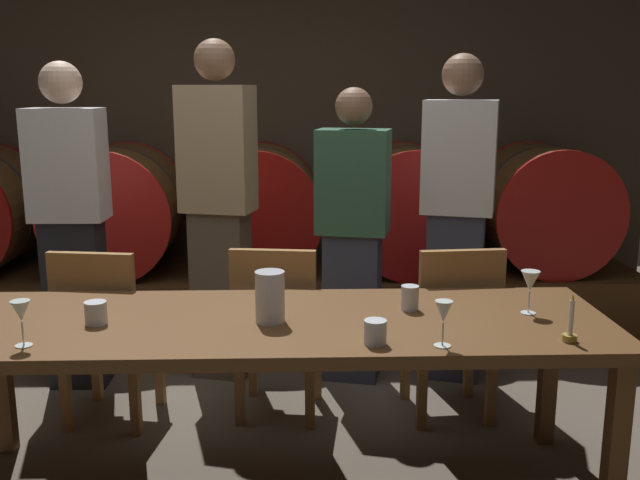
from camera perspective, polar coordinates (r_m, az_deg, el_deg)
The scene contains 22 objects.
back_wall at distance 5.25m, azimuth -4.50°, elevation 8.02°, with size 5.60×0.24×2.46m, color #473A2D.
barrel_shelf at distance 4.89m, azimuth -4.59°, elevation -4.60°, with size 5.04×0.90×0.40m, color brown.
wine_barrel_left at distance 4.90m, azimuth -15.95°, elevation 2.34°, with size 0.84×0.77×0.84m.
wine_barrel_center at distance 4.76m, azimuth -4.97°, elevation 2.49°, with size 0.84×0.77×0.84m.
wine_barrel_right at distance 4.80m, azimuth 7.00°, elevation 2.54°, with size 0.84×0.77×0.84m.
wine_barrel_far_right at distance 5.03m, azimuth 17.44°, elevation 2.50°, with size 0.84×0.77×0.84m.
dining_table at distance 2.80m, azimuth -3.62°, elevation -7.61°, with size 2.61×0.82×0.72m.
chair_left at distance 3.54m, azimuth -16.91°, elevation -6.78°, with size 0.45×0.45×0.88m.
chair_center at distance 3.45m, azimuth -3.47°, elevation -6.73°, with size 0.45×0.45×0.88m.
chair_right at distance 3.50m, azimuth 10.65°, elevation -6.66°, with size 0.43×0.43×0.88m.
guest_far_left at distance 3.98m, azimuth -19.36°, elevation 1.20°, with size 0.38×0.25×1.74m.
guest_center_left at distance 3.91m, azimuth -8.12°, elevation 2.56°, with size 0.43×0.33×1.86m.
guest_center_right at distance 3.86m, azimuth 2.64°, elevation 0.40°, with size 0.43×0.32×1.61m.
guest_far_right at distance 3.92m, azimuth 10.94°, elevation 1.87°, with size 0.43×0.34×1.78m.
candle_center at distance 2.67m, azimuth 19.46°, elevation -6.75°, with size 0.05×0.05×0.18m.
pitcher at distance 2.72m, azimuth -4.04°, elevation -4.58°, with size 0.11×0.11×0.20m.
wine_glass_center at distance 2.66m, azimuth -22.89°, elevation -5.40°, with size 0.07×0.07×0.16m.
wine_glass_right at distance 2.49m, azimuth 9.89°, elevation -5.83°, with size 0.06×0.06×0.16m.
wine_glass_far_right at distance 2.92m, azimuth 16.52°, elevation -3.26°, with size 0.07×0.07×0.17m.
cup_center_left at distance 2.84m, azimuth -17.56°, elevation -5.60°, with size 0.08×0.08×0.09m, color silver.
cup_center_right at distance 2.51m, azimuth 4.46°, elevation -7.39°, with size 0.08×0.08×0.09m, color silver.
cup_far_right at distance 2.89m, azimuth 7.23°, elevation -4.63°, with size 0.07×0.07×0.10m, color silver.
Camera 1 is at (0.24, -2.57, 1.60)m, focal length 39.84 mm.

